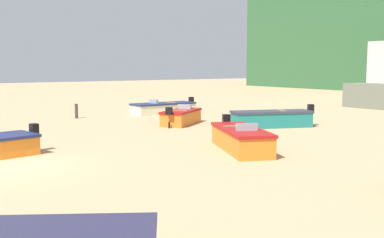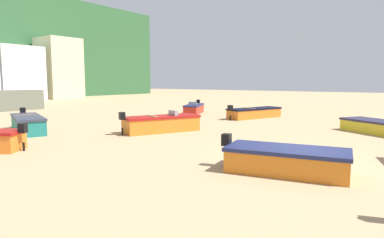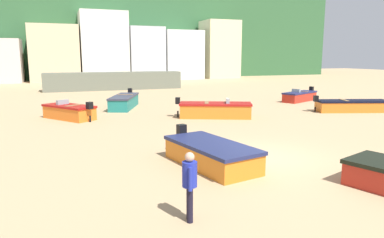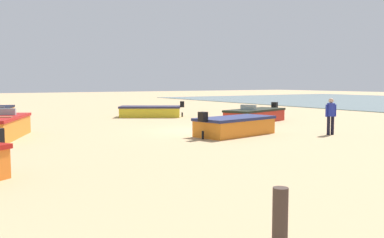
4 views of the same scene
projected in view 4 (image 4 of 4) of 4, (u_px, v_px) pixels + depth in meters
ground_plane at (205, 131)px, 20.44m from camera, size 160.00×160.00×0.00m
boat_yellow_0 at (150, 111)px, 28.51m from camera, size 3.56×4.33×1.05m
boat_orange_1 at (235, 126)px, 18.71m from camera, size 2.42×4.13×1.12m
boat_orange_2 at (1, 127)px, 17.53m from camera, size 4.62×3.11×1.24m
boat_red_8 at (255, 115)px, 24.88m from camera, size 2.95×4.70×1.08m
mooring_post_near_water at (280, 223)px, 5.60m from camera, size 0.21×0.21×0.95m
beach_walker_foreground at (331, 113)px, 18.81m from camera, size 0.42×0.53×1.62m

